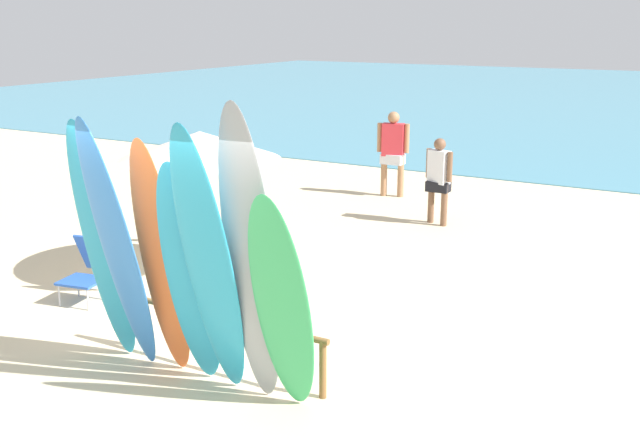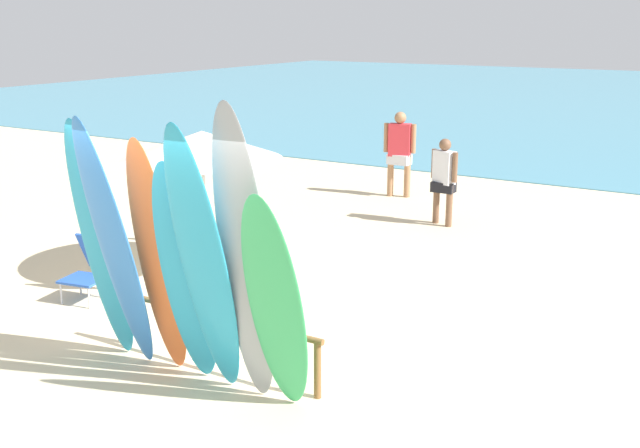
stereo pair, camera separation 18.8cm
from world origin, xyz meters
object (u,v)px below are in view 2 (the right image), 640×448
(surfboard_blue_1, at_px, (115,247))
(beach_chair_red, at_px, (180,220))
(surfboard_teal_0, at_px, (100,242))
(beachgoer_midbeach, at_px, (400,148))
(surfboard_green_6, at_px, (275,305))
(surfboard_grey_5, at_px, (245,259))
(beach_umbrella, at_px, (202,145))
(surfboard_orange_2, at_px, (157,259))
(surfboard_rack, at_px, (215,325))
(surfboard_teal_4, at_px, (204,265))
(surfboard_teal_3, at_px, (186,275))
(beachgoer_photographing, at_px, (444,176))
(beach_chair_blue, at_px, (92,265))

(surfboard_blue_1, distance_m, beach_chair_red, 4.55)
(surfboard_teal_0, distance_m, beachgoer_midbeach, 8.57)
(surfboard_blue_1, distance_m, surfboard_green_6, 1.85)
(surfboard_grey_5, relative_size, beach_umbrella, 1.34)
(surfboard_orange_2, xyz_separation_m, beachgoer_midbeach, (-1.43, 8.49, -0.24))
(beachgoer_midbeach, bearing_deg, beach_chair_red, 60.45)
(surfboard_rack, distance_m, surfboard_teal_4, 1.09)
(surfboard_teal_3, distance_m, beach_chair_red, 4.88)
(surfboard_orange_2, bearing_deg, surfboard_teal_3, -5.01)
(surfboard_rack, height_order, beachgoer_photographing, beachgoer_photographing)
(surfboard_teal_3, distance_m, beachgoer_midbeach, 8.75)
(surfboard_teal_0, height_order, beachgoer_photographing, surfboard_teal_0)
(surfboard_orange_2, height_order, beach_umbrella, surfboard_orange_2)
(surfboard_teal_4, xyz_separation_m, beach_umbrella, (-2.27, 2.77, 0.51))
(surfboard_teal_4, bearing_deg, beachgoer_midbeach, 101.12)
(surfboard_blue_1, relative_size, surfboard_teal_3, 1.17)
(surfboard_teal_4, height_order, beach_umbrella, surfboard_teal_4)
(surfboard_teal_3, height_order, surfboard_green_6, surfboard_teal_3)
(surfboard_blue_1, relative_size, surfboard_grey_5, 0.94)
(surfboard_grey_5, distance_m, beachgoer_midbeach, 8.96)
(surfboard_orange_2, xyz_separation_m, beachgoer_photographing, (0.17, 6.89, -0.35))
(surfboard_teal_3, height_order, beachgoer_midbeach, surfboard_teal_3)
(beachgoer_midbeach, bearing_deg, surfboard_teal_4, 90.24)
(beach_chair_blue, relative_size, beach_umbrella, 0.38)
(surfboard_blue_1, xyz_separation_m, beachgoer_photographing, (0.54, 7.08, -0.46))
(surfboard_rack, height_order, surfboard_teal_0, surfboard_teal_0)
(surfboard_green_6, xyz_separation_m, beachgoer_midbeach, (-2.88, 8.61, -0.08))
(surfboard_blue_1, height_order, surfboard_green_6, surfboard_blue_1)
(surfboard_teal_4, bearing_deg, beach_chair_blue, 152.07)
(beachgoer_photographing, relative_size, beachgoer_midbeach, 0.88)
(surfboard_teal_4, bearing_deg, beachgoer_photographing, 91.72)
(surfboard_teal_3, relative_size, beachgoer_photographing, 1.54)
(beachgoer_photographing, relative_size, beach_chair_red, 1.83)
(surfboard_teal_0, bearing_deg, beach_umbrella, 111.23)
(surfboard_blue_1, bearing_deg, beachgoer_midbeach, 102.37)
(surfboard_teal_4, bearing_deg, surfboard_teal_3, 155.11)
(beachgoer_photographing, distance_m, beach_chair_red, 4.52)
(surfboard_teal_4, bearing_deg, surfboard_blue_1, 176.46)
(surfboard_blue_1, height_order, surfboard_teal_3, surfboard_blue_1)
(surfboard_teal_0, bearing_deg, beachgoer_photographing, 86.83)
(surfboard_rack, distance_m, beach_chair_red, 4.51)
(surfboard_teal_3, bearing_deg, beachgoer_photographing, 87.10)
(surfboard_teal_4, xyz_separation_m, beachgoer_photographing, (-0.57, 7.09, -0.47))
(beachgoer_photographing, distance_m, beach_umbrella, 4.75)
(beachgoer_midbeach, relative_size, beach_umbrella, 0.79)
(surfboard_teal_0, xyz_separation_m, surfboard_orange_2, (0.73, 0.04, -0.07))
(surfboard_teal_4, distance_m, beach_chair_blue, 3.47)
(surfboard_blue_1, distance_m, surfboard_grey_5, 1.50)
(beach_chair_blue, bearing_deg, surfboard_grey_5, -31.22)
(surfboard_teal_4, xyz_separation_m, surfboard_grey_5, (0.37, 0.11, 0.09))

